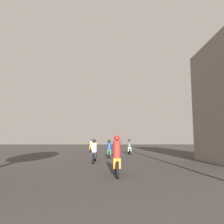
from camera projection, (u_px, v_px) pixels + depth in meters
name	position (u px, v px, depth m)	size (l,w,h in m)	color
motorcycle_orange	(117.00, 159.00, 9.20)	(0.60, 1.94, 1.69)	black
motorcycle_black	(94.00, 153.00, 14.28)	(0.60, 2.07, 1.51)	black
motorcycle_green	(109.00, 151.00, 17.85)	(0.60, 2.00, 1.47)	black
motorcycle_white	(129.00, 148.00, 22.08)	(0.60, 1.88, 1.51)	black
motorcycle_yellow	(91.00, 147.00, 26.13)	(0.60, 1.98, 1.54)	black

